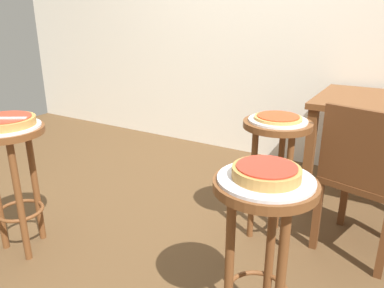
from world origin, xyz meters
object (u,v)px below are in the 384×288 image
at_px(serving_plate_foreground, 6,127).
at_px(serving_plate_leftside, 278,120).
at_px(stool_foreground, 12,162).
at_px(stool_leftside, 275,155).
at_px(pizza_server_knife, 4,118).
at_px(stool_middle, 262,228).
at_px(serving_plate_middle, 266,179).
at_px(pizza_middle, 266,172).
at_px(pizza_foreground, 5,121).
at_px(pizza_leftside, 278,118).
at_px(wooden_chair, 364,177).

bearing_deg(serving_plate_foreground, serving_plate_leftside, 35.56).
bearing_deg(stool_foreground, serving_plate_leftside, 35.56).
xyz_separation_m(serving_plate_foreground, serving_plate_leftside, (1.16, 0.83, 0.00)).
bearing_deg(stool_leftside, pizza_server_knife, -143.08).
height_order(stool_middle, serving_plate_leftside, serving_plate_leftside).
height_order(stool_middle, pizza_server_knife, pizza_server_knife).
xyz_separation_m(serving_plate_middle, pizza_middle, (0.00, 0.00, 0.03)).
height_order(serving_plate_foreground, pizza_middle, pizza_middle).
xyz_separation_m(pizza_foreground, pizza_middle, (1.38, 0.07, 0.00)).
distance_m(pizza_leftside, wooden_chair, 0.55).
bearing_deg(pizza_foreground, pizza_server_knife, -33.69).
xyz_separation_m(pizza_middle, pizza_leftside, (-0.21, 0.76, -0.01)).
relative_size(pizza_middle, pizza_leftside, 0.94).
bearing_deg(serving_plate_leftside, pizza_middle, -74.35).
relative_size(stool_middle, pizza_middle, 2.98).
bearing_deg(stool_middle, pizza_server_knife, -176.11).
bearing_deg(serving_plate_leftside, serving_plate_foreground, -144.44).
distance_m(stool_middle, serving_plate_middle, 0.20).
xyz_separation_m(stool_foreground, pizza_leftside, (1.16, 0.83, 0.22)).
bearing_deg(serving_plate_leftside, stool_foreground, -144.44).
bearing_deg(pizza_middle, pizza_leftside, 105.65).
relative_size(serving_plate_foreground, pizza_leftside, 1.34).
xyz_separation_m(stool_middle, wooden_chair, (0.25, 0.85, -0.06)).
relative_size(pizza_leftside, wooden_chair, 0.30).
distance_m(pizza_foreground, pizza_leftside, 1.43).
xyz_separation_m(pizza_leftside, wooden_chair, (0.46, 0.09, -0.28)).
bearing_deg(pizza_foreground, pizza_leftside, 35.56).
xyz_separation_m(stool_leftside, pizza_leftside, (0.00, 0.00, 0.22)).
height_order(serving_plate_foreground, wooden_chair, wooden_chair).
xyz_separation_m(serving_plate_foreground, pizza_foreground, (0.00, 0.00, 0.03)).
height_order(stool_leftside, pizza_server_knife, pizza_server_knife).
bearing_deg(serving_plate_leftside, pizza_foreground, -144.44).
bearing_deg(serving_plate_leftside, stool_middle, -74.35).
relative_size(pizza_foreground, stool_leftside, 0.42).
bearing_deg(pizza_middle, stool_leftside, 105.65).
distance_m(serving_plate_foreground, stool_leftside, 1.45).
relative_size(serving_plate_leftside, wooden_chair, 0.37).
bearing_deg(serving_plate_foreground, stool_middle, 2.98).
bearing_deg(pizza_leftside, serving_plate_middle, -74.35).
bearing_deg(stool_middle, stool_leftside, 105.65).
xyz_separation_m(serving_plate_foreground, pizza_leftside, (1.16, 0.83, 0.02)).
xyz_separation_m(stool_foreground, pizza_server_knife, (0.03, -0.02, 0.25)).
distance_m(pizza_foreground, pizza_server_knife, 0.04).
height_order(serving_plate_foreground, pizza_foreground, pizza_foreground).
relative_size(stool_leftside, pizza_server_knife, 3.29).
distance_m(serving_plate_foreground, pizza_leftside, 1.43).
height_order(stool_foreground, pizza_middle, pizza_middle).
height_order(stool_foreground, pizza_foreground, pizza_foreground).
height_order(serving_plate_foreground, stool_middle, serving_plate_foreground).
bearing_deg(stool_middle, serving_plate_foreground, -177.02).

